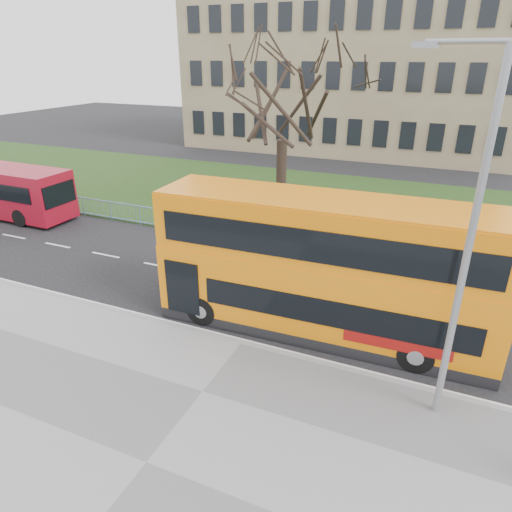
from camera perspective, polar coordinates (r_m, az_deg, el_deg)
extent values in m
plane|color=black|center=(16.37, 0.52, -8.22)|extent=(120.00, 120.00, 0.00)
cube|color=slate|center=(11.84, -13.53, -23.97)|extent=(80.00, 10.50, 0.12)
cube|color=gray|center=(15.16, -1.80, -10.87)|extent=(80.00, 0.20, 0.14)
cube|color=#203613|center=(28.93, 11.68, 6.04)|extent=(80.00, 15.40, 0.08)
cube|color=#866F55|center=(48.91, 11.99, 21.53)|extent=(30.00, 15.00, 14.00)
cube|color=orange|center=(15.43, 8.21, -4.63)|extent=(11.07, 2.99, 2.04)
cube|color=orange|center=(14.90, 8.48, -0.59)|extent=(11.07, 2.99, 0.35)
cube|color=orange|center=(14.48, 8.74, 3.34)|extent=(11.01, 2.94, 1.83)
cube|color=black|center=(14.16, 9.42, -7.17)|extent=(8.47, 0.33, 0.89)
cube|color=black|center=(13.34, 7.42, 1.15)|extent=(10.10, 0.39, 0.99)
cylinder|color=black|center=(16.10, -6.78, -6.75)|extent=(1.10, 0.33, 1.09)
cylinder|color=black|center=(14.61, 19.33, -11.66)|extent=(1.10, 0.33, 1.09)
cylinder|color=black|center=(28.12, -27.38, 4.23)|extent=(0.99, 0.27, 0.99)
cylinder|color=gray|center=(11.28, 24.81, -0.20)|extent=(0.18, 0.18, 8.83)
cylinder|color=gray|center=(10.57, 24.84, 23.18)|extent=(1.54, 0.35, 0.11)
cube|color=gray|center=(10.72, 20.40, 23.51)|extent=(0.52, 0.27, 0.13)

